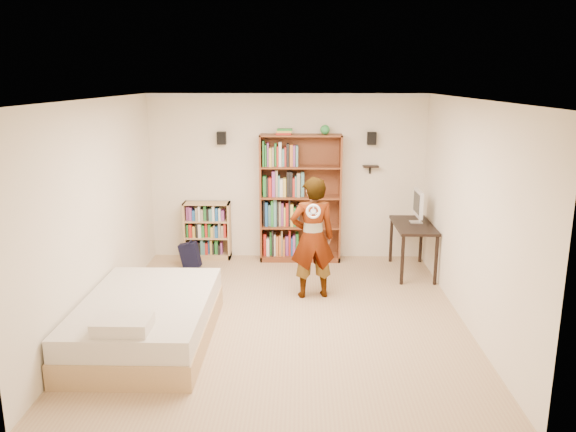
% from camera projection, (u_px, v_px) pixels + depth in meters
% --- Properties ---
extents(ground, '(4.50, 5.00, 0.01)m').
position_uv_depth(ground, '(282.00, 316.00, 7.10)').
color(ground, tan).
rests_on(ground, ground).
extents(room_shell, '(4.52, 5.02, 2.71)m').
position_uv_depth(room_shell, '(282.00, 179.00, 6.68)').
color(room_shell, white).
rests_on(room_shell, ground).
extents(crown_molding, '(4.50, 5.00, 0.06)m').
position_uv_depth(crown_molding, '(282.00, 102.00, 6.47)').
color(crown_molding, silver).
rests_on(crown_molding, room_shell).
extents(speaker_left, '(0.14, 0.12, 0.20)m').
position_uv_depth(speaker_left, '(222.00, 138.00, 8.98)').
color(speaker_left, black).
rests_on(speaker_left, room_shell).
extents(speaker_right, '(0.14, 0.12, 0.20)m').
position_uv_depth(speaker_right, '(372.00, 138.00, 8.93)').
color(speaker_right, black).
rests_on(speaker_right, room_shell).
extents(wall_shelf, '(0.25, 0.16, 0.02)m').
position_uv_depth(wall_shelf, '(371.00, 166.00, 9.04)').
color(wall_shelf, black).
rests_on(wall_shelf, room_shell).
extents(tall_bookshelf, '(1.31, 0.38, 2.07)m').
position_uv_depth(tall_bookshelf, '(300.00, 199.00, 9.09)').
color(tall_bookshelf, brown).
rests_on(tall_bookshelf, ground).
extents(low_bookshelf, '(0.76, 0.29, 0.95)m').
position_uv_depth(low_bookshelf, '(207.00, 230.00, 9.31)').
color(low_bookshelf, tan).
rests_on(low_bookshelf, ground).
extents(computer_desk, '(0.57, 1.14, 0.77)m').
position_uv_depth(computer_desk, '(412.00, 248.00, 8.62)').
color(computer_desk, black).
rests_on(computer_desk, ground).
extents(imac, '(0.15, 0.51, 0.50)m').
position_uv_depth(imac, '(417.00, 207.00, 8.56)').
color(imac, silver).
rests_on(imac, computer_desk).
extents(daybed, '(1.42, 2.19, 0.65)m').
position_uv_depth(daybed, '(147.00, 315.00, 6.36)').
color(daybed, silver).
rests_on(daybed, ground).
extents(person, '(0.67, 0.51, 1.67)m').
position_uv_depth(person, '(312.00, 238.00, 7.57)').
color(person, black).
rests_on(person, ground).
extents(wii_wheel, '(0.19, 0.07, 0.19)m').
position_uv_depth(wii_wheel, '(313.00, 211.00, 7.16)').
color(wii_wheel, silver).
rests_on(wii_wheel, person).
extents(navy_bag, '(0.33, 0.23, 0.42)m').
position_uv_depth(navy_bag, '(190.00, 255.00, 8.90)').
color(navy_bag, black).
rests_on(navy_bag, ground).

